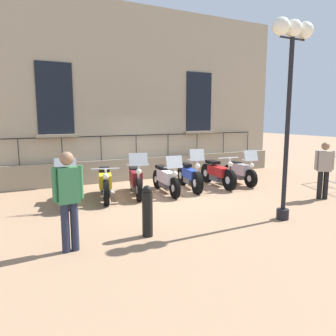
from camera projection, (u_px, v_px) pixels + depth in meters
ground_plane at (164, 192)px, 10.26m from camera, size 60.00×60.00×0.00m
building_facade at (131, 98)px, 12.16m from camera, size 0.82×12.59×6.28m
motorcycle_green at (68, 188)px, 8.79m from camera, size 2.03×0.79×1.33m
motorcycle_yellow at (105, 184)px, 9.36m from camera, size 2.08×0.90×0.99m
motorcycle_maroon at (136, 180)px, 9.77m from camera, size 2.01×0.81×1.35m
motorcycle_white at (166, 179)px, 10.05m from camera, size 2.08×0.61×1.23m
motorcycle_blue at (190, 176)px, 10.61m from camera, size 2.06×0.69×1.37m
motorcycle_red at (218, 174)px, 11.05m from camera, size 2.13×0.73×1.06m
motorcycle_silver at (240, 172)px, 11.45m from camera, size 1.92×0.61×1.24m
lamppost at (291, 67)px, 7.04m from camera, size 0.37×1.07×4.36m
bollard at (147, 211)px, 6.42m from camera, size 0.21×0.21×1.02m
pedestrian_standing at (324, 167)px, 9.27m from camera, size 0.39×0.45×1.63m
pedestrian_walking at (68, 195)px, 5.62m from camera, size 0.25×0.53×1.76m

